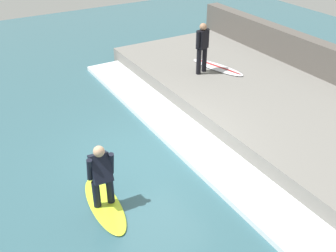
{
  "coord_description": "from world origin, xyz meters",
  "views": [
    {
      "loc": [
        -3.56,
        -6.92,
        5.51
      ],
      "look_at": [
        0.5,
        0.0,
        0.7
      ],
      "focal_mm": 42.0,
      "sensor_mm": 36.0,
      "label": 1
    }
  ],
  "objects": [
    {
      "name": "ground_plane",
      "position": [
        0.0,
        0.0,
        0.0
      ],
      "size": [
        28.0,
        28.0,
        0.0
      ],
      "primitive_type": "plane",
      "color": "#335B66"
    },
    {
      "name": "concrete_ledge",
      "position": [
        3.96,
        0.0,
        0.26
      ],
      "size": [
        4.4,
        12.24,
        0.52
      ],
      "primitive_type": "cube",
      "color": "slate",
      "rests_on": "ground_plane"
    },
    {
      "name": "back_wall",
      "position": [
        6.41,
        0.0,
        0.76
      ],
      "size": [
        0.5,
        12.85,
        1.52
      ],
      "primitive_type": "cube",
      "color": "#544F49",
      "rests_on": "ground_plane"
    },
    {
      "name": "wave_foam_crest",
      "position": [
        1.17,
        0.0,
        0.07
      ],
      "size": [
        1.18,
        11.63,
        0.14
      ],
      "primitive_type": "cube",
      "color": "silver",
      "rests_on": "ground_plane"
    },
    {
      "name": "surfboard_riding",
      "position": [
        -1.62,
        -1.06,
        0.03
      ],
      "size": [
        0.71,
        1.94,
        0.06
      ],
      "color": "#BFE02D",
      "rests_on": "ground_plane"
    },
    {
      "name": "surfer_riding",
      "position": [
        -1.62,
        -1.06,
        0.83
      ],
      "size": [
        0.53,
        0.45,
        1.39
      ],
      "color": "black",
      "rests_on": "surfboard_riding"
    },
    {
      "name": "surfer_waiting_near",
      "position": [
        3.26,
        2.6,
        1.42
      ],
      "size": [
        0.52,
        0.32,
        1.59
      ],
      "color": "black",
      "rests_on": "concrete_ledge"
    },
    {
      "name": "surfboard_waiting_near",
      "position": [
        3.93,
        2.63,
        0.55
      ],
      "size": [
        1.03,
        2.1,
        0.07
      ],
      "color": "silver",
      "rests_on": "concrete_ledge"
    }
  ]
}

